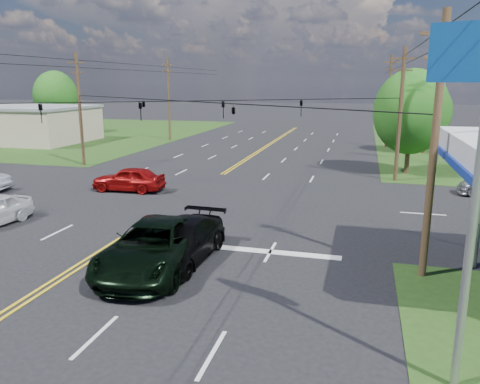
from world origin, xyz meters
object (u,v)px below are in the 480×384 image
(tree_right_a, at_px, (411,112))
(tree_far_l, at_px, (56,96))
(pole_left_far, at_px, (169,98))
(pole_right_far, at_px, (389,100))
(pole_nw, at_px, (80,108))
(suv_black, at_px, (182,242))
(retail_nw, at_px, (21,125))
(pole_ne, at_px, (400,113))
(tree_right_b, at_px, (426,112))
(pickup_dkgreen, at_px, (154,247))
(pole_se, at_px, (434,146))

(tree_right_a, xyz_separation_m, tree_far_l, (-46.00, 20.00, 0.33))
(pole_left_far, bearing_deg, pole_right_far, 0.00)
(pole_nw, relative_size, suv_black, 1.70)
(retail_nw, distance_m, tree_right_a, 45.21)
(pole_ne, bearing_deg, tree_right_b, 76.87)
(retail_nw, relative_size, suv_black, 2.86)
(retail_nw, distance_m, pickup_dkgreen, 46.66)
(tree_right_a, xyz_separation_m, pickup_dkgreen, (-11.00, -22.97, -3.94))
(tree_right_a, height_order, pickup_dkgreen, tree_right_a)
(pole_nw, xyz_separation_m, suv_black, (16.72, -18.85, -4.10))
(tree_right_b, xyz_separation_m, pickup_dkgreen, (-13.50, -34.97, -3.29))
(tree_far_l, relative_size, pickup_dkgreen, 1.31)
(retail_nw, relative_size, pole_ne, 1.68)
(tree_right_a, bearing_deg, pickup_dkgreen, -115.59)
(retail_nw, distance_m, tree_right_b, 46.60)
(pole_nw, bearing_deg, tree_right_a, 6.34)
(pole_ne, relative_size, pole_right_far, 0.95)
(pole_nw, relative_size, pickup_dkgreen, 1.43)
(pole_right_far, relative_size, tree_far_l, 1.15)
(tree_far_l, relative_size, suv_black, 1.56)
(tree_right_b, bearing_deg, pole_se, -96.05)
(tree_right_b, height_order, pickup_dkgreen, tree_right_b)
(retail_nw, xyz_separation_m, tree_right_a, (44.00, -10.00, 2.87))
(retail_nw, bearing_deg, pole_right_far, 7.94)
(tree_right_a, height_order, tree_right_b, tree_right_a)
(pole_right_far, bearing_deg, suv_black, -103.78)
(tree_right_b, bearing_deg, retail_nw, -177.54)
(pole_se, distance_m, pole_nw, 31.62)
(pole_nw, relative_size, pole_ne, 1.00)
(retail_nw, distance_m, suv_black, 46.40)
(tree_right_b, bearing_deg, pole_ne, -103.13)
(pole_nw, bearing_deg, pole_left_far, 90.00)
(pole_left_far, bearing_deg, pole_ne, -36.16)
(tree_far_l, xyz_separation_m, pickup_dkgreen, (35.00, -42.97, -4.27))
(pickup_dkgreen, bearing_deg, pole_left_far, 107.91)
(tree_right_a, height_order, tree_far_l, tree_far_l)
(pole_ne, xyz_separation_m, tree_far_l, (-45.00, 23.00, 0.28))
(tree_right_b, bearing_deg, suv_black, -110.69)
(pole_se, height_order, tree_far_l, pole_se)
(pickup_dkgreen, bearing_deg, suv_black, 52.85)
(pickup_dkgreen, bearing_deg, tree_right_a, 60.00)
(tree_far_l, distance_m, suv_black, 55.20)
(tree_right_b, height_order, tree_far_l, tree_far_l)
(pole_right_far, height_order, tree_right_b, pole_right_far)
(pole_left_far, bearing_deg, tree_right_b, -7.72)
(pole_right_far, relative_size, tree_right_b, 1.41)
(retail_nw, height_order, pickup_dkgreen, retail_nw)
(pole_right_far, xyz_separation_m, tree_right_b, (3.50, -4.00, -0.95))
(pole_right_far, distance_m, pickup_dkgreen, 40.45)
(pole_se, xyz_separation_m, pole_right_far, (0.00, 37.00, 0.25))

